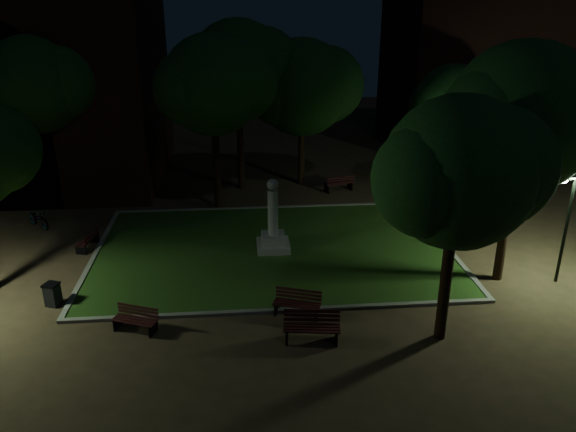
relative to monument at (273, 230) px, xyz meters
name	(u,v)px	position (x,y,z in m)	size (l,w,h in m)	color
ground	(277,271)	(0.00, -2.00, -0.96)	(80.00, 80.00, 0.00)	#443321
lawn	(273,250)	(0.00, 0.00, -0.92)	(15.00, 10.00, 0.08)	#284C17
lawn_kerb	(273,249)	(0.00, 0.00, -0.90)	(15.40, 10.40, 0.12)	slate
monument	(273,230)	(0.00, 0.00, 0.00)	(1.40, 1.40, 3.20)	gray
building_far	(505,60)	(18.00, 18.00, 5.04)	(16.00, 10.00, 12.00)	#462219
tree_north_wl	(215,85)	(-2.39, 5.33, 5.39)	(6.00, 4.90, 8.81)	black
tree_north_er	(304,87)	(2.36, 9.05, 4.65)	(6.59, 5.38, 8.29)	black
tree_ne	(454,104)	(10.25, 7.08, 3.96)	(5.20, 4.24, 7.04)	black
tree_east	(525,117)	(8.72, -3.37, 5.41)	(6.59, 5.38, 9.06)	black
tree_se	(462,173)	(5.06, -7.11, 4.64)	(5.59, 4.56, 7.88)	black
tree_nw	(38,84)	(-10.97, 6.51, 5.38)	(5.90, 4.81, 8.75)	black
tree_far_north	(240,69)	(-1.13, 8.57, 5.74)	(6.41, 5.23, 9.32)	black
lamppost_se	(570,209)	(10.76, -3.80, 2.07)	(1.18, 0.28, 4.31)	black
lamppost_nw	(66,146)	(-10.35, 7.38, 2.06)	(1.18, 0.28, 4.28)	black
lamppost_ne	(444,136)	(10.23, 8.12, 1.94)	(1.18, 0.28, 4.09)	black
bench_near_left	(297,304)	(0.49, -5.30, -0.53)	(1.73, 1.07, 0.90)	black
bench_near_right	(312,327)	(0.78, -6.89, -0.49)	(1.88, 0.86, 0.99)	black
bench_west_near	(136,320)	(-4.94, -5.80, -0.57)	(1.59, 1.04, 0.82)	black
bench_left_side	(88,241)	(-8.05, 0.93, -0.59)	(0.79, 1.49, 0.78)	black
bench_right_side	(458,219)	(9.02, 1.91, -0.58)	(0.67, 1.52, 0.81)	black
bench_far_side	(339,184)	(4.21, 7.52, -0.52)	(1.79, 1.07, 0.93)	black
trash_bin	(52,294)	(-8.16, -3.88, -0.52)	(0.64, 0.64, 0.85)	black
bicycle	(39,218)	(-10.98, 3.64, -0.51)	(0.59, 1.70, 0.89)	black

